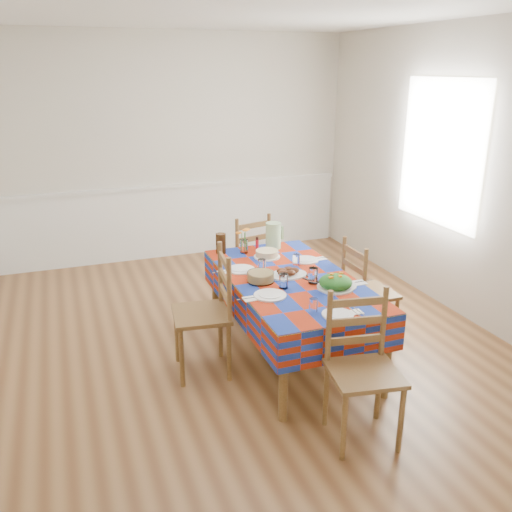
{
  "coord_description": "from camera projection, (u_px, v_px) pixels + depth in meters",
  "views": [
    {
      "loc": [
        -1.29,
        -4.05,
        2.29
      ],
      "look_at": [
        0.12,
        -0.22,
        0.86
      ],
      "focal_mm": 38.0,
      "sensor_mm": 36.0,
      "label": 1
    }
  ],
  "objects": [
    {
      "name": "setting_right_far",
      "position": [
        303.0,
        260.0,
        4.66
      ],
      "size": [
        0.41,
        0.24,
        0.11
      ],
      "rotation": [
        0.0,
        0.0,
        -1.57
      ],
      "color": "white",
      "rests_on": "dining_table"
    },
    {
      "name": "chair_left",
      "position": [
        207.0,
        313.0,
        4.17
      ],
      "size": [
        0.47,
        0.49,
        1.0
      ],
      "rotation": [
        0.0,
        0.0,
        -1.69
      ],
      "color": "brown",
      "rests_on": "room"
    },
    {
      "name": "meat_platter",
      "position": [
        288.0,
        273.0,
        4.37
      ],
      "size": [
        0.32,
        0.23,
        0.06
      ],
      "color": "white",
      "rests_on": "dining_table"
    },
    {
      "name": "window_right",
      "position": [
        441.0,
        153.0,
        5.26
      ],
      "size": [
        0.0,
        1.4,
        1.4
      ],
      "primitive_type": "plane",
      "rotation": [
        0.0,
        -1.57,
        0.0
      ],
      "color": "white",
      "rests_on": "room"
    },
    {
      "name": "chair_right",
      "position": [
        366.0,
        293.0,
        4.65
      ],
      "size": [
        0.39,
        0.41,
        0.92
      ],
      "rotation": [
        0.0,
        0.0,
        1.57
      ],
      "color": "brown",
      "rests_on": "room"
    },
    {
      "name": "setting_left_near",
      "position": [
        274.0,
        290.0,
        4.03
      ],
      "size": [
        0.44,
        0.26,
        0.12
      ],
      "rotation": [
        0.0,
        0.0,
        1.57
      ],
      "color": "white",
      "rests_on": "dining_table"
    },
    {
      "name": "dining_table",
      "position": [
        291.0,
        286.0,
        4.36
      ],
      "size": [
        0.96,
        1.78,
        0.69
      ],
      "color": "brown",
      "rests_on": "room"
    },
    {
      "name": "chair_near",
      "position": [
        362.0,
        369.0,
        3.42
      ],
      "size": [
        0.49,
        0.48,
        0.98
      ],
      "rotation": [
        0.0,
        0.0,
        -0.16
      ],
      "color": "brown",
      "rests_on": "room"
    },
    {
      "name": "setting_left_far",
      "position": [
        248.0,
        268.0,
        4.47
      ],
      "size": [
        0.42,
        0.25,
        0.11
      ],
      "rotation": [
        0.0,
        0.0,
        1.57
      ],
      "color": "white",
      "rests_on": "dining_table"
    },
    {
      "name": "flower_vase",
      "position": [
        244.0,
        243.0,
        4.89
      ],
      "size": [
        0.15,
        0.12,
        0.24
      ],
      "color": "white",
      "rests_on": "dining_table"
    },
    {
      "name": "room",
      "position": [
        232.0,
        191.0,
        4.32
      ],
      "size": [
        4.58,
        5.08,
        2.78
      ],
      "color": "brown",
      "rests_on": "ground"
    },
    {
      "name": "green_pitcher",
      "position": [
        273.0,
        235.0,
        5.01
      ],
      "size": [
        0.14,
        0.14,
        0.24
      ],
      "primitive_type": "cylinder",
      "color": "#ACDA99",
      "rests_on": "dining_table"
    },
    {
      "name": "tea_pitcher",
      "position": [
        221.0,
        243.0,
        4.88
      ],
      "size": [
        0.09,
        0.09,
        0.18
      ],
      "primitive_type": "cylinder",
      "color": "#311B0B",
      "rests_on": "dining_table"
    },
    {
      "name": "pasta_bowl",
      "position": [
        261.0,
        277.0,
        4.25
      ],
      "size": [
        0.22,
        0.22,
        0.08
      ],
      "color": "white",
      "rests_on": "dining_table"
    },
    {
      "name": "salad_platter",
      "position": [
        336.0,
        283.0,
        4.11
      ],
      "size": [
        0.28,
        0.28,
        0.12
      ],
      "color": "white",
      "rests_on": "dining_table"
    },
    {
      "name": "cake",
      "position": [
        267.0,
        254.0,
        4.79
      ],
      "size": [
        0.23,
        0.23,
        0.07
      ],
      "color": "white",
      "rests_on": "dining_table"
    },
    {
      "name": "serving_utensils",
      "position": [
        310.0,
        279.0,
        4.3
      ],
      "size": [
        0.14,
        0.3,
        0.01
      ],
      "color": "black",
      "rests_on": "dining_table"
    },
    {
      "name": "setting_near_head",
      "position": [
        330.0,
        311.0,
        3.69
      ],
      "size": [
        0.35,
        0.24,
        0.1
      ],
      "color": "white",
      "rests_on": "dining_table"
    },
    {
      "name": "chair_far",
      "position": [
        246.0,
        260.0,
        5.41
      ],
      "size": [
        0.49,
        0.48,
        0.95
      ],
      "rotation": [
        0.0,
        0.0,
        3.35
      ],
      "color": "brown",
      "rests_on": "room"
    },
    {
      "name": "name_card",
      "position": [
        344.0,
        320.0,
        3.6
      ],
      "size": [
        0.08,
        0.02,
        0.02
      ],
      "primitive_type": "cube",
      "color": "white",
      "rests_on": "dining_table"
    },
    {
      "name": "setting_right_near",
      "position": [
        331.0,
        281.0,
        4.18
      ],
      "size": [
        0.5,
        0.29,
        0.13
      ],
      "rotation": [
        0.0,
        0.0,
        -1.57
      ],
      "color": "white",
      "rests_on": "dining_table"
    },
    {
      "name": "wainscot",
      "position": [
        173.0,
        219.0,
        6.81
      ],
      "size": [
        4.41,
        0.06,
        0.92
      ],
      "color": "white",
      "rests_on": "room"
    },
    {
      "name": "hot_sauce",
      "position": [
        257.0,
        244.0,
        4.97
      ],
      "size": [
        0.03,
        0.03,
        0.13
      ],
      "primitive_type": "cylinder",
      "color": "red",
      "rests_on": "dining_table"
    }
  ]
}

